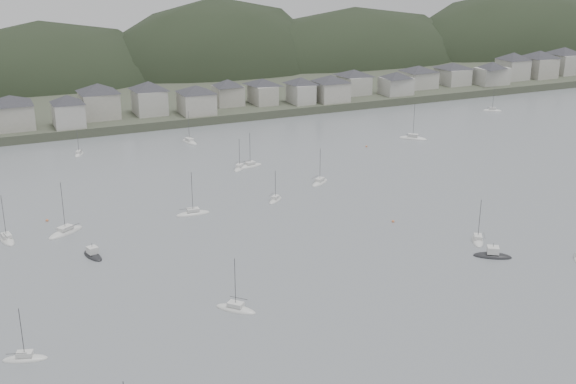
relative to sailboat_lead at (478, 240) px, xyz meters
name	(u,v)px	position (x,y,z in m)	size (l,w,h in m)	color
ground	(494,377)	(-31.35, -43.45, -0.18)	(900.00, 900.00, 0.00)	slate
far_shore_land	(107,71)	(-31.35, 251.55, 1.32)	(900.00, 250.00, 3.00)	#383D2D
forested_ridge	(130,105)	(-26.52, 225.95, -11.46)	(851.55, 103.94, 102.57)	black
waterfront_town	(291,87)	(19.23, 139.89, 8.48)	(451.48, 28.46, 12.92)	#A09E92
sailboat_lead	(478,240)	(0.00, 0.00, 0.00)	(6.23, 7.62, 10.36)	silver
moored_fleet	(227,241)	(-50.33, 22.24, 0.00)	(264.64, 177.84, 12.93)	silver
motor_launch_near	(492,256)	(-2.56, -8.03, 0.11)	(8.14, 6.84, 3.89)	black
motor_launch_far	(93,255)	(-78.30, 26.57, 0.12)	(4.19, 7.33, 3.67)	black
mooring_buoys	(413,213)	(-3.19, 20.35, -0.03)	(152.85, 141.78, 0.70)	#CF7345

